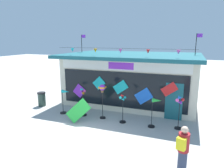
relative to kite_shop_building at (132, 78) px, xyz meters
name	(u,v)px	position (x,y,z in m)	size (l,w,h in m)	color
ground_plane	(78,140)	(-0.67, -6.34, -1.67)	(80.00, 80.00, 0.00)	#ADAAA5
kite_shop_building	(132,78)	(0.00, 0.00, 0.00)	(8.65, 5.86, 4.58)	beige
wind_spinner_far_left	(65,99)	(-2.96, -3.80, -0.78)	(0.64, 0.38, 1.43)	black
wind_spinner_left	(83,101)	(-1.84, -3.70, -0.79)	(0.38, 0.38, 1.60)	black
wind_spinner_center_left	(102,92)	(-0.64, -3.69, -0.16)	(0.34, 0.34, 1.90)	black
wind_spinner_center_right	(123,107)	(0.56, -3.88, -0.81)	(0.33, 0.33, 1.53)	black
wind_spinner_right	(155,108)	(2.20, -3.89, -0.65)	(0.60, 0.34, 1.49)	black
wind_spinner_far_right	(179,108)	(3.30, -3.68, -0.58)	(0.40, 0.33, 1.66)	black
person_near_camera	(183,151)	(3.60, -7.28, -0.78)	(0.39, 0.48, 1.68)	#333D56
trash_bin	(42,99)	(-5.17, -3.10, -1.21)	(0.52, 0.52, 0.91)	#2D4238
display_kite_on_ground	(78,111)	(-1.56, -4.69, -1.02)	(0.67, 0.03, 1.22)	green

